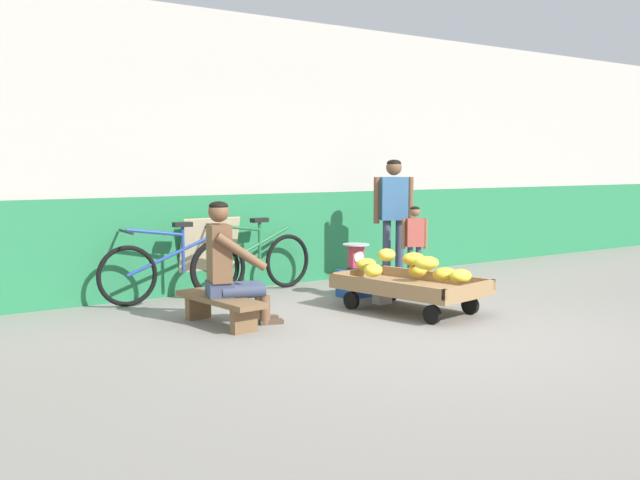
# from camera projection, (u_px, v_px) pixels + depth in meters

# --- Properties ---
(ground_plane) EXTENTS (80.00, 80.00, 0.00)m
(ground_plane) POSITION_uv_depth(u_px,v_px,m) (446.00, 336.00, 6.30)
(ground_plane) COLOR gray
(back_wall) EXTENTS (16.00, 0.30, 3.20)m
(back_wall) POSITION_uv_depth(u_px,v_px,m) (256.00, 154.00, 8.79)
(back_wall) COLOR #287F4C
(back_wall) RESTS_ON ground
(banana_cart) EXTENTS (1.08, 1.57, 0.36)m
(banana_cart) POSITION_uv_depth(u_px,v_px,m) (410.00, 288.00, 7.30)
(banana_cart) COLOR #99754C
(banana_cart) RESTS_ON ground
(banana_pile) EXTENTS (0.89, 1.36, 0.27)m
(banana_pile) POSITION_uv_depth(u_px,v_px,m) (412.00, 266.00, 7.22)
(banana_pile) COLOR gold
(banana_pile) RESTS_ON banana_cart
(low_bench) EXTENTS (0.40, 1.12, 0.27)m
(low_bench) POSITION_uv_depth(u_px,v_px,m) (220.00, 304.00, 6.68)
(low_bench) COLOR brown
(low_bench) RESTS_ON ground
(vendor_seated) EXTENTS (0.73, 0.59, 1.14)m
(vendor_seated) POSITION_uv_depth(u_px,v_px,m) (229.00, 264.00, 6.67)
(vendor_seated) COLOR brown
(vendor_seated) RESTS_ON ground
(plastic_crate) EXTENTS (0.36, 0.28, 0.30)m
(plastic_crate) POSITION_uv_depth(u_px,v_px,m) (356.00, 283.00, 8.15)
(plastic_crate) COLOR #234CA8
(plastic_crate) RESTS_ON ground
(weighing_scale) EXTENTS (0.30, 0.30, 0.29)m
(weighing_scale) POSITION_uv_depth(u_px,v_px,m) (356.00, 256.00, 8.12)
(weighing_scale) COLOR #28282D
(weighing_scale) RESTS_ON plastic_crate
(bicycle_near_left) EXTENTS (1.66, 0.48, 0.86)m
(bicycle_near_left) POSITION_uv_depth(u_px,v_px,m) (174.00, 269.00, 7.81)
(bicycle_near_left) COLOR black
(bicycle_near_left) RESTS_ON ground
(bicycle_far_left) EXTENTS (1.66, 0.48, 0.86)m
(bicycle_far_left) POSITION_uv_depth(u_px,v_px,m) (252.00, 262.00, 8.41)
(bicycle_far_left) COLOR black
(bicycle_far_left) RESTS_ON ground
(sign_board) EXTENTS (0.70, 0.26, 0.88)m
(sign_board) POSITION_uv_depth(u_px,v_px,m) (208.00, 256.00, 8.34)
(sign_board) COLOR #C6B289
(sign_board) RESTS_ON ground
(customer_adult) EXTENTS (0.45, 0.32, 1.53)m
(customer_adult) POSITION_uv_depth(u_px,v_px,m) (393.00, 207.00, 8.86)
(customer_adult) COLOR #38425B
(customer_adult) RESTS_ON ground
(customer_child) EXTENTS (0.29, 0.20, 0.98)m
(customer_child) POSITION_uv_depth(u_px,v_px,m) (415.00, 238.00, 8.57)
(customer_child) COLOR #38425B
(customer_child) RESTS_ON ground
(shopping_bag) EXTENTS (0.18, 0.12, 0.24)m
(shopping_bag) POSITION_uv_depth(u_px,v_px,m) (382.00, 292.00, 7.74)
(shopping_bag) COLOR silver
(shopping_bag) RESTS_ON ground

